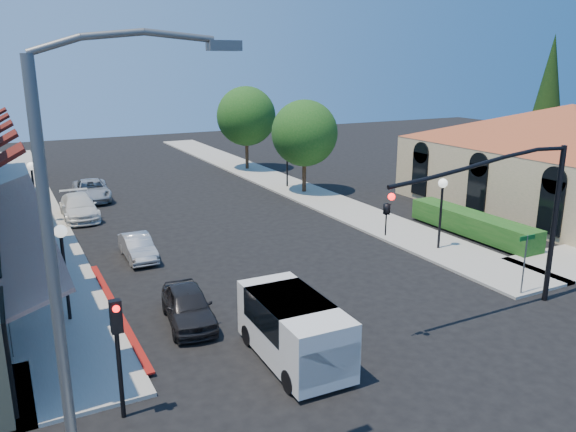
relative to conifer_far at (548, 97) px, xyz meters
name	(u,v)px	position (x,y,z in m)	size (l,w,h in m)	color
ground	(405,368)	(-28.00, -18.00, -6.36)	(120.00, 120.00, 0.00)	black
sidewalk_left	(27,205)	(-36.75, 9.00, -6.30)	(3.50, 50.00, 0.12)	gray
sidewalk_right	(272,179)	(-19.25, 9.00, -6.30)	(3.50, 50.00, 0.12)	gray
curb_red_strip	(117,313)	(-34.90, -10.00, -6.36)	(0.25, 10.00, 0.06)	maroon
mission_building	(567,146)	(-6.01, -6.50, -2.61)	(30.12, 30.12, 6.40)	tan
hedge	(471,236)	(-16.30, -9.00, -6.36)	(1.40, 8.00, 1.10)	#174A15
conifer_far	(548,97)	(0.00, 0.00, 0.00)	(3.20, 3.20, 11.00)	#322214
street_tree_a	(304,133)	(-19.20, 4.00, -2.17)	(4.56, 4.56, 6.48)	#322214
street_tree_b	(246,116)	(-19.20, 14.00, -1.82)	(4.94, 4.94, 7.02)	#322214
signal_mast_arm	(517,204)	(-22.14, -16.50, -2.27)	(8.01, 0.39, 6.00)	black
secondary_signal	(117,337)	(-36.00, -16.59, -4.04)	(0.28, 0.42, 3.32)	black
cobra_streetlight	(76,279)	(-37.15, -20.00, -1.09)	(3.60, 0.25, 9.31)	#595B5E
street_name_sign	(525,255)	(-20.50, -15.80, -4.66)	(0.80, 0.06, 2.50)	#595B5E
lamppost_left_near	(62,248)	(-36.50, -10.00, -3.62)	(0.44, 0.44, 3.57)	black
lamppost_left_far	(32,177)	(-36.50, 4.00, -3.62)	(0.44, 0.44, 3.57)	black
lamppost_right_near	(442,196)	(-19.50, -10.00, -3.62)	(0.44, 0.44, 3.57)	black
lamppost_right_far	(287,151)	(-19.50, 6.00, -3.62)	(0.44, 0.44, 3.57)	black
white_van	(294,327)	(-30.74, -16.05, -5.21)	(2.09, 4.53, 1.98)	silver
parked_car_a	(188,306)	(-32.80, -12.00, -5.71)	(1.53, 3.81, 1.30)	black
parked_car_b	(138,247)	(-32.80, -4.44, -5.79)	(1.20, 3.43, 1.13)	#AEB0B3
parked_car_c	(79,207)	(-34.20, 4.29, -5.67)	(1.92, 4.73, 1.37)	silver
parked_car_d	(91,190)	(-32.80, 8.74, -5.69)	(2.22, 4.81, 1.34)	#ACAEB2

